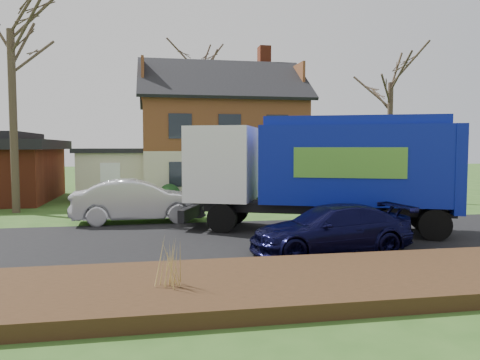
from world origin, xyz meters
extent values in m
plane|color=#2A4F1A|center=(0.00, 0.00, 0.00)|extent=(120.00, 120.00, 0.00)
cube|color=black|center=(0.00, 0.00, 0.01)|extent=(80.00, 7.00, 0.02)
cube|color=black|center=(0.00, -5.30, 0.15)|extent=(80.00, 3.50, 0.30)
cube|color=beige|center=(2.00, 14.00, 1.35)|extent=(9.00, 7.50, 2.70)
cube|color=brown|center=(2.00, 14.00, 4.10)|extent=(9.00, 7.50, 2.80)
cube|color=maroon|center=(5.00, 15.00, 8.46)|extent=(0.70, 0.90, 1.60)
cube|color=beige|center=(-4.20, 13.50, 1.30)|extent=(3.50, 5.50, 2.60)
cube|color=black|center=(-4.20, 13.50, 2.72)|extent=(3.90, 5.90, 0.24)
cylinder|color=black|center=(0.26, 1.26, 0.50)|extent=(1.06, 0.69, 1.01)
cylinder|color=black|center=(1.03, 3.15, 0.50)|extent=(1.06, 0.69, 1.01)
cylinder|color=black|center=(5.37, -0.81, 0.50)|extent=(1.06, 0.69, 1.01)
cylinder|color=black|center=(6.13, 1.07, 0.50)|extent=(1.06, 0.69, 1.01)
cylinder|color=black|center=(6.54, -1.28, 0.50)|extent=(1.06, 0.69, 1.01)
cylinder|color=black|center=(7.30, 0.60, 0.50)|extent=(1.06, 0.69, 1.01)
cube|color=black|center=(3.78, 0.93, 0.82)|extent=(8.14, 4.20, 0.34)
cube|color=white|center=(0.42, 2.30, 2.32)|extent=(2.97, 3.08, 2.61)
cube|color=black|center=(-0.57, 2.70, 2.47)|extent=(0.87, 2.00, 0.87)
cube|color=black|center=(-0.66, 2.73, 0.53)|extent=(1.13, 2.33, 0.44)
cube|color=navy|center=(4.63, 0.59, 2.32)|extent=(6.55, 4.53, 2.61)
cube|color=navy|center=(4.63, 0.59, 3.77)|extent=(6.18, 4.15, 0.29)
cube|color=navy|center=(7.54, -0.59, 2.22)|extent=(1.24, 2.41, 2.80)
cube|color=#519731|center=(4.04, -0.50, 2.42)|extent=(3.24, 1.34, 0.97)
cube|color=#519731|center=(4.96, 1.78, 2.42)|extent=(3.24, 1.34, 0.97)
imported|color=#B8B9C0|center=(-2.59, 4.14, 0.83)|extent=(5.11, 2.03, 1.65)
imported|color=black|center=(2.76, -2.24, 0.66)|extent=(4.72, 2.35, 1.32)
cylinder|color=#473A2A|center=(-8.02, 7.84, 4.01)|extent=(0.33, 0.33, 8.02)
cylinder|color=#413327|center=(10.67, 9.33, 3.20)|extent=(0.29, 0.29, 6.40)
cylinder|color=#433228|center=(1.59, 21.58, 4.33)|extent=(0.33, 0.33, 8.66)
cone|color=tan|center=(-1.74, -5.61, 0.74)|extent=(0.04, 0.04, 0.88)
cone|color=tan|center=(-1.88, -5.61, 0.74)|extent=(0.04, 0.04, 0.88)
cone|color=tan|center=(-1.61, -5.61, 0.74)|extent=(0.04, 0.04, 0.88)
cone|color=tan|center=(-1.74, -5.50, 0.74)|extent=(0.04, 0.04, 0.88)
cone|color=tan|center=(-1.74, -5.72, 0.74)|extent=(0.04, 0.04, 0.88)
camera|label=1|loc=(-2.03, -14.26, 2.90)|focal=35.00mm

